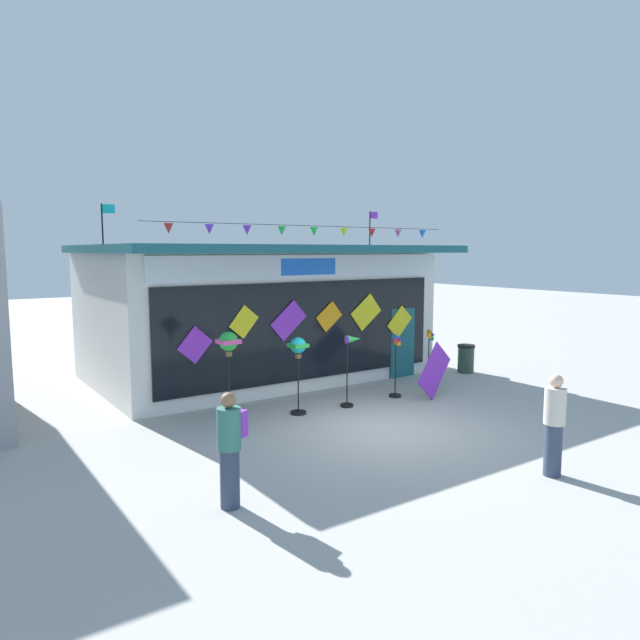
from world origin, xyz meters
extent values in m
plane|color=#ADAAA5|center=(0.00, 0.00, 0.00)|extent=(80.00, 80.00, 0.00)
cube|color=silver|center=(0.44, 6.20, 1.80)|extent=(9.08, 5.44, 3.59)
cube|color=#195660|center=(0.44, 5.65, 3.69)|extent=(9.48, 6.53, 0.20)
cube|color=silver|center=(0.44, 3.44, 3.24)|extent=(8.35, 0.08, 0.59)
cube|color=blue|center=(0.44, 3.41, 3.24)|extent=(1.63, 0.04, 0.42)
cube|color=black|center=(0.44, 3.45, 1.61)|extent=(8.17, 0.06, 2.52)
cube|color=#195660|center=(3.71, 3.44, 1.00)|extent=(0.90, 0.07, 2.00)
cube|color=purple|center=(-2.66, 3.39, 1.53)|extent=(0.86, 0.03, 0.87)
cube|color=yellow|center=(-1.42, 3.39, 1.97)|extent=(0.79, 0.03, 0.81)
cube|color=purple|center=(-0.18, 3.39, 1.92)|extent=(1.06, 0.03, 1.02)
cube|color=orange|center=(1.06, 3.39, 1.94)|extent=(0.83, 0.03, 0.81)
cube|color=yellow|center=(2.30, 3.39, 1.98)|extent=(1.06, 0.03, 1.02)
cube|color=yellow|center=(3.54, 3.39, 1.62)|extent=(0.94, 0.03, 0.94)
cylinder|color=black|center=(0.44, 3.17, 4.25)|extent=(8.71, 0.01, 0.01)
cone|color=red|center=(-3.27, 3.17, 4.11)|extent=(0.20, 0.20, 0.22)
cone|color=purple|center=(-2.34, 3.17, 4.11)|extent=(0.20, 0.20, 0.22)
cone|color=purple|center=(-1.41, 3.17, 4.11)|extent=(0.20, 0.20, 0.22)
cone|color=green|center=(-0.48, 3.17, 4.11)|extent=(0.20, 0.20, 0.22)
cone|color=green|center=(0.44, 3.17, 4.11)|extent=(0.20, 0.20, 0.22)
cone|color=yellow|center=(1.37, 3.17, 4.11)|extent=(0.20, 0.20, 0.22)
cone|color=red|center=(2.30, 3.17, 4.11)|extent=(0.20, 0.20, 0.22)
cone|color=#EA4CA3|center=(3.23, 3.17, 4.11)|extent=(0.20, 0.20, 0.22)
cone|color=blue|center=(4.15, 3.17, 4.11)|extent=(0.20, 0.20, 0.22)
cylinder|color=black|center=(-3.85, 6.20, 4.30)|extent=(0.04, 0.04, 1.01)
cube|color=#19B7BC|center=(-3.69, 6.20, 4.68)|extent=(0.32, 0.02, 0.22)
cylinder|color=black|center=(4.73, 6.20, 4.36)|extent=(0.04, 0.04, 1.15)
cube|color=purple|center=(4.89, 6.20, 4.82)|extent=(0.32, 0.02, 0.22)
cylinder|color=black|center=(-2.60, 1.77, 0.03)|extent=(0.37, 0.37, 0.06)
cylinder|color=black|center=(-2.60, 1.77, 0.81)|extent=(0.03, 0.03, 1.62)
sphere|color=green|center=(-2.60, 1.77, 1.82)|extent=(0.39, 0.39, 0.39)
cube|color=#EA4CA3|center=(-2.60, 1.77, 1.82)|extent=(0.40, 0.40, 0.09)
cube|color=brown|center=(-2.60, 1.77, 1.56)|extent=(0.10, 0.10, 0.10)
cylinder|color=black|center=(-0.86, 1.88, 0.03)|extent=(0.36, 0.36, 0.06)
cylinder|color=black|center=(-0.86, 1.88, 0.69)|extent=(0.03, 0.03, 1.38)
sphere|color=#19B7BC|center=(-0.86, 1.88, 1.56)|extent=(0.36, 0.36, 0.36)
cube|color=green|center=(-0.86, 1.88, 1.56)|extent=(0.37, 0.37, 0.08)
cube|color=brown|center=(-0.86, 1.88, 1.32)|extent=(0.10, 0.10, 0.10)
cylinder|color=black|center=(0.41, 1.74, 0.03)|extent=(0.31, 0.31, 0.06)
cylinder|color=black|center=(0.41, 1.74, 0.80)|extent=(0.03, 0.03, 1.59)
cone|color=green|center=(0.59, 1.74, 1.59)|extent=(0.41, 0.29, 0.20)
cylinder|color=purple|center=(0.41, 1.74, 1.59)|extent=(0.03, 0.16, 0.16)
cylinder|color=black|center=(1.97, 1.79, 0.03)|extent=(0.31, 0.31, 0.06)
cylinder|color=black|center=(1.97, 1.79, 0.72)|extent=(0.03, 0.03, 1.44)
cylinder|color=black|center=(1.97, 1.75, 1.44)|extent=(0.06, 0.04, 0.06)
cone|color=purple|center=(2.06, 1.75, 1.44)|extent=(0.13, 0.14, 0.13)
cone|color=blue|center=(1.97, 1.75, 1.53)|extent=(0.14, 0.13, 0.13)
cone|color=red|center=(1.87, 1.75, 1.44)|extent=(0.13, 0.14, 0.13)
cone|color=orange|center=(1.97, 1.75, 1.35)|extent=(0.14, 0.13, 0.13)
cylinder|color=black|center=(3.40, 2.07, 0.03)|extent=(0.34, 0.34, 0.06)
cylinder|color=black|center=(3.40, 2.07, 0.71)|extent=(0.03, 0.03, 1.42)
cylinder|color=black|center=(3.40, 2.03, 1.42)|extent=(0.06, 0.04, 0.06)
cone|color=purple|center=(3.50, 2.03, 1.42)|extent=(0.14, 0.14, 0.14)
cone|color=orange|center=(3.40, 2.03, 1.51)|extent=(0.14, 0.14, 0.14)
cone|color=orange|center=(3.31, 2.03, 1.42)|extent=(0.14, 0.14, 0.14)
cone|color=green|center=(3.40, 2.03, 1.33)|extent=(0.14, 0.14, 0.14)
cylinder|color=#333D56|center=(0.61, -3.51, 0.43)|extent=(0.28, 0.28, 0.86)
cylinder|color=beige|center=(0.61, -3.51, 1.16)|extent=(0.34, 0.34, 0.60)
sphere|color=beige|center=(0.61, -3.51, 1.57)|extent=(0.22, 0.22, 0.22)
cylinder|color=#333D56|center=(-4.24, -1.60, 0.43)|extent=(0.28, 0.28, 0.86)
cylinder|color=#337066|center=(-4.24, -1.60, 1.16)|extent=(0.34, 0.34, 0.60)
sphere|color=#8C6647|center=(-4.24, -1.60, 1.57)|extent=(0.22, 0.22, 0.22)
cube|color=purple|center=(-4.06, -1.51, 1.19)|extent=(0.26, 0.30, 0.38)
cylinder|color=#2D4238|center=(5.70, 2.79, 0.38)|extent=(0.48, 0.48, 0.76)
cylinder|color=black|center=(5.70, 2.79, 0.80)|extent=(0.52, 0.52, 0.08)
cube|color=purple|center=(2.68, 1.16, 0.69)|extent=(1.38, 0.29, 1.38)
camera|label=1|loc=(-7.70, -8.86, 3.65)|focal=32.65mm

